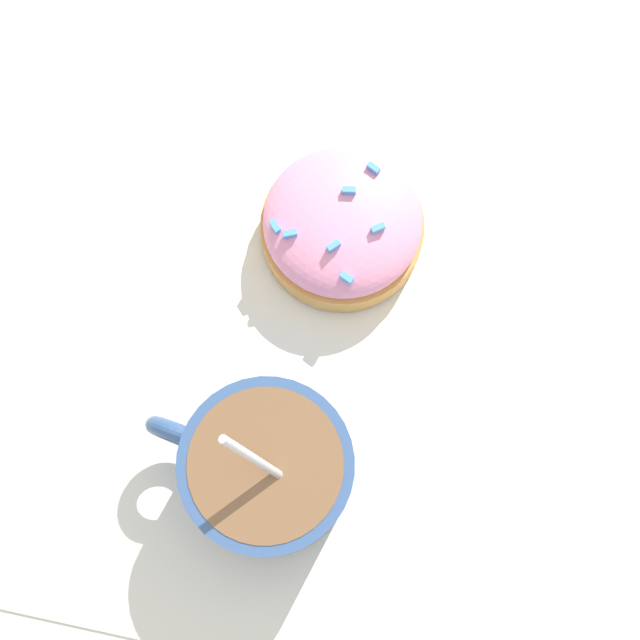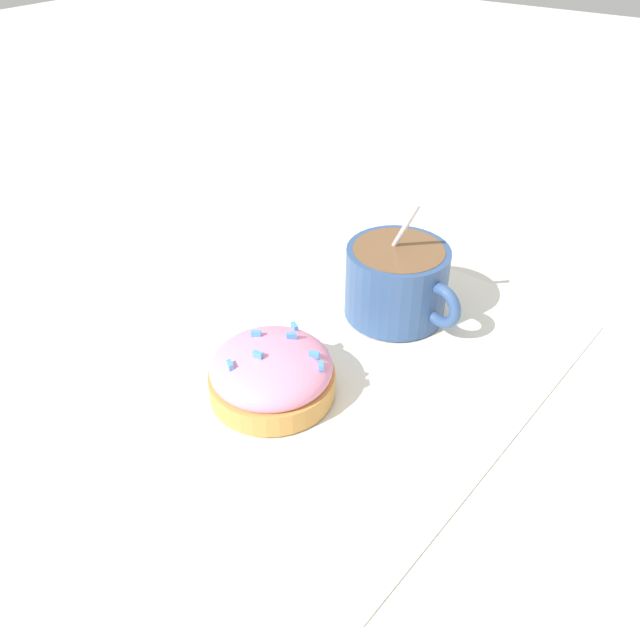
% 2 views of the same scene
% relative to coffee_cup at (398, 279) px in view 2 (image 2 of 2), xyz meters
% --- Properties ---
extents(ground_plane, '(3.00, 3.00, 0.00)m').
position_rel_coffee_cup_xyz_m(ground_plane, '(-0.07, 0.01, -0.04)').
color(ground_plane, silver).
extents(paper_napkin, '(0.35, 0.31, 0.00)m').
position_rel_coffee_cup_xyz_m(paper_napkin, '(-0.07, 0.01, -0.03)').
color(paper_napkin, white).
rests_on(paper_napkin, ground_plane).
extents(coffee_cup, '(0.08, 0.11, 0.11)m').
position_rel_coffee_cup_xyz_m(coffee_cup, '(0.00, 0.00, 0.00)').
color(coffee_cup, '#335184').
rests_on(coffee_cup, paper_napkin).
extents(frosted_pastry, '(0.09, 0.09, 0.04)m').
position_rel_coffee_cup_xyz_m(frosted_pastry, '(-0.13, 0.02, -0.02)').
color(frosted_pastry, '#D19347').
rests_on(frosted_pastry, paper_napkin).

